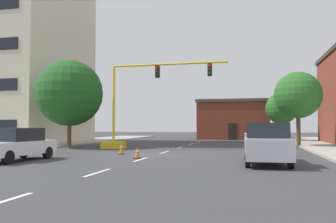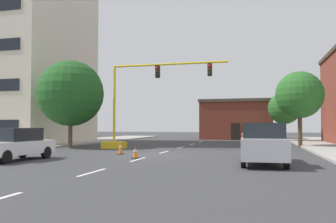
# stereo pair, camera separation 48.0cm
# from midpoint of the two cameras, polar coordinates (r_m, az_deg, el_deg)

# --- Properties ---
(ground_plane) EXTENTS (160.00, 160.00, 0.00)m
(ground_plane) POSITION_cam_midpoint_polar(r_m,az_deg,el_deg) (22.22, -2.73, -7.14)
(ground_plane) COLOR #38383A
(sidewalk_left) EXTENTS (6.00, 56.00, 0.14)m
(sidewalk_left) POSITION_cam_midpoint_polar(r_m,az_deg,el_deg) (35.02, -19.83, -5.14)
(sidewalk_left) COLOR #9E998E
(sidewalk_left) RESTS_ON ground_plane
(lane_stripe_seg_0) EXTENTS (0.16, 2.40, 0.01)m
(lane_stripe_seg_0) POSITION_cam_midpoint_polar(r_m,az_deg,el_deg) (9.70, -27.02, -13.09)
(lane_stripe_seg_0) COLOR silver
(lane_stripe_seg_0) RESTS_ON ground_plane
(lane_stripe_seg_1) EXTENTS (0.16, 2.40, 0.01)m
(lane_stripe_seg_1) POSITION_cam_midpoint_polar(r_m,az_deg,el_deg) (14.30, -12.37, -9.74)
(lane_stripe_seg_1) COLOR silver
(lane_stripe_seg_1) RESTS_ON ground_plane
(lane_stripe_seg_2) EXTENTS (0.16, 2.40, 0.01)m
(lane_stripe_seg_2) POSITION_cam_midpoint_polar(r_m,az_deg,el_deg) (19.37, -5.22, -7.83)
(lane_stripe_seg_2) COLOR silver
(lane_stripe_seg_2) RESTS_ON ground_plane
(lane_stripe_seg_3) EXTENTS (0.16, 2.40, 0.01)m
(lane_stripe_seg_3) POSITION_cam_midpoint_polar(r_m,az_deg,el_deg) (24.63, -1.11, -6.67)
(lane_stripe_seg_3) COLOR silver
(lane_stripe_seg_3) RESTS_ON ground_plane
(lane_stripe_seg_4) EXTENTS (0.16, 2.40, 0.01)m
(lane_stripe_seg_4) POSITION_cam_midpoint_polar(r_m,az_deg,el_deg) (29.97, 1.54, -5.90)
(lane_stripe_seg_4) COLOR silver
(lane_stripe_seg_4) RESTS_ON ground_plane
(lane_stripe_seg_5) EXTENTS (0.16, 2.40, 0.01)m
(lane_stripe_seg_5) POSITION_cam_midpoint_polar(r_m,az_deg,el_deg) (35.36, 3.38, -5.35)
(lane_stripe_seg_5) COLOR silver
(lane_stripe_seg_5) RESTS_ON ground_plane
(lane_stripe_seg_6) EXTENTS (0.16, 2.40, 0.01)m
(lane_stripe_seg_6) POSITION_cam_midpoint_polar(r_m,az_deg,el_deg) (40.78, 4.73, -4.95)
(lane_stripe_seg_6) COLOR silver
(lane_stripe_seg_6) RESTS_ON ground_plane
(building_tall_left) EXTENTS (13.48, 13.67, 22.45)m
(building_tall_left) POSITION_cam_midpoint_polar(r_m,az_deg,el_deg) (43.09, -24.03, 10.42)
(building_tall_left) COLOR beige
(building_tall_left) RESTS_ON ground_plane
(building_brick_center) EXTENTS (9.85, 9.98, 5.44)m
(building_brick_center) POSITION_cam_midpoint_polar(r_m,az_deg,el_deg) (51.30, 10.52, -1.34)
(building_brick_center) COLOR brown
(building_brick_center) RESTS_ON ground_plane
(traffic_signal_gantry) EXTENTS (10.19, 1.20, 6.83)m
(traffic_signal_gantry) POSITION_cam_midpoint_polar(r_m,az_deg,el_deg) (28.39, -6.81, -1.42)
(traffic_signal_gantry) COLOR yellow
(traffic_signal_gantry) RESTS_ON ground_plane
(tree_left_near) EXTENTS (5.63, 5.63, 7.45)m
(tree_left_near) POSITION_cam_midpoint_polar(r_m,az_deg,el_deg) (30.85, -16.24, 2.91)
(tree_left_near) COLOR brown
(tree_left_near) RESTS_ON ground_plane
(tree_right_mid) EXTENTS (4.12, 4.12, 6.63)m
(tree_right_mid) POSITION_cam_midpoint_polar(r_m,az_deg,el_deg) (32.67, 20.12, 2.53)
(tree_right_mid) COLOR #4C3823
(tree_right_mid) RESTS_ON ground_plane
(tree_right_far) EXTENTS (3.76, 3.76, 5.82)m
(tree_right_far) POSITION_cam_midpoint_polar(r_m,az_deg,el_deg) (43.31, 17.81, 0.49)
(tree_right_far) COLOR brown
(tree_right_far) RESTS_ON ground_plane
(pickup_truck_silver) EXTENTS (2.14, 5.45, 1.99)m
(pickup_truck_silver) POSITION_cam_midpoint_polar(r_m,az_deg,el_deg) (17.60, 15.00, -5.14)
(pickup_truck_silver) COLOR #BCBCC1
(pickup_truck_silver) RESTS_ON ground_plane
(sedan_white_near_left) EXTENTS (2.13, 4.61, 1.74)m
(sedan_white_near_left) POSITION_cam_midpoint_polar(r_m,az_deg,el_deg) (20.29, -24.13, -4.88)
(sedan_white_near_left) COLOR white
(sedan_white_near_left) RESTS_ON ground_plane
(traffic_cone_roadside_a) EXTENTS (0.36, 0.36, 0.78)m
(traffic_cone_roadside_a) POSITION_cam_midpoint_polar(r_m,az_deg,el_deg) (22.94, -8.24, -6.01)
(traffic_cone_roadside_a) COLOR black
(traffic_cone_roadside_a) RESTS_ON ground_plane
(traffic_cone_roadside_b) EXTENTS (0.36, 0.36, 0.65)m
(traffic_cone_roadside_b) POSITION_cam_midpoint_polar(r_m,az_deg,el_deg) (20.07, -5.73, -6.73)
(traffic_cone_roadside_b) COLOR black
(traffic_cone_roadside_b) RESTS_ON ground_plane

